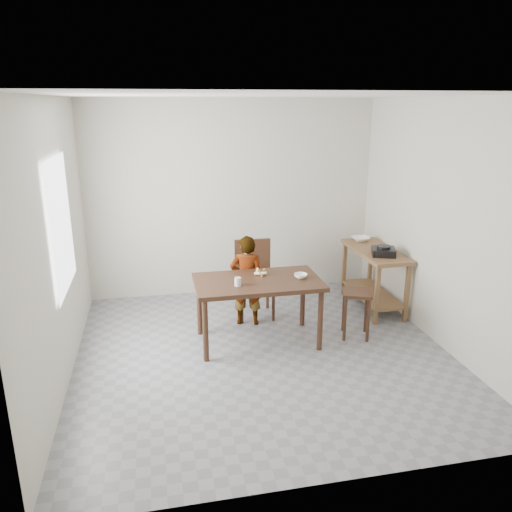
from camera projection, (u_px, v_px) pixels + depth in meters
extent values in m
cube|color=slate|center=(263.00, 355.00, 5.47)|extent=(4.00, 4.00, 0.04)
cube|color=white|center=(265.00, 93.00, 4.67)|extent=(4.00, 4.00, 0.04)
cube|color=beige|center=(232.00, 199.00, 6.96)|extent=(4.00, 0.04, 2.70)
cube|color=beige|center=(333.00, 313.00, 3.18)|extent=(4.00, 0.04, 2.70)
cube|color=beige|center=(54.00, 246.00, 4.68)|extent=(0.04, 4.00, 2.70)
cube|color=beige|center=(444.00, 225.00, 5.46)|extent=(0.04, 4.00, 2.70)
cube|color=white|center=(61.00, 225.00, 4.83)|extent=(0.02, 1.10, 1.30)
imported|color=white|center=(247.00, 281.00, 6.06)|extent=(0.46, 0.36, 1.13)
cylinder|color=silver|center=(238.00, 282.00, 5.35)|extent=(0.09, 0.09, 0.09)
imported|color=white|center=(301.00, 276.00, 5.59)|extent=(0.18, 0.18, 0.05)
imported|color=white|center=(361.00, 239.00, 6.89)|extent=(0.24, 0.24, 0.06)
cube|color=black|center=(383.00, 252.00, 6.25)|extent=(0.36, 0.36, 0.09)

